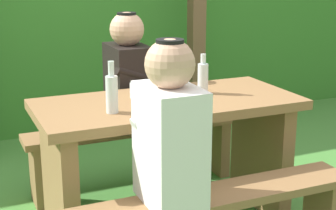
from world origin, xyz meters
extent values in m
cube|color=#377D29|center=(0.00, 2.20, 0.94)|extent=(6.40, 0.72, 1.89)
cube|color=brown|center=(0.92, 1.50, 0.99)|extent=(0.12, 0.12, 1.98)
cube|color=olive|center=(0.00, 0.00, 0.70)|extent=(1.40, 0.64, 0.05)
cube|color=olive|center=(-0.60, 0.00, 0.34)|extent=(0.08, 0.54, 0.68)
cube|color=olive|center=(0.60, 0.00, 0.34)|extent=(0.08, 0.54, 0.68)
cube|color=olive|center=(0.00, -0.55, 0.40)|extent=(1.40, 0.24, 0.04)
cube|color=olive|center=(0.00, 0.55, 0.40)|extent=(1.40, 0.24, 0.04)
cube|color=olive|center=(-0.62, 0.55, 0.19)|extent=(0.07, 0.22, 0.38)
cube|color=olive|center=(0.62, 0.55, 0.19)|extent=(0.07, 0.22, 0.38)
cube|color=white|center=(-0.23, -0.55, 0.68)|extent=(0.22, 0.34, 0.52)
sphere|color=tan|center=(-0.23, -0.55, 1.04)|extent=(0.21, 0.21, 0.21)
cylinder|color=black|center=(-0.23, -0.55, 1.13)|extent=(0.12, 0.12, 0.02)
cylinder|color=white|center=(-0.23, -0.41, 0.79)|extent=(0.25, 0.07, 0.15)
cube|color=black|center=(-0.03, 0.55, 0.68)|extent=(0.22, 0.34, 0.52)
sphere|color=tan|center=(-0.03, 0.55, 1.04)|extent=(0.21, 0.21, 0.21)
cylinder|color=black|center=(-0.03, 0.55, 1.13)|extent=(0.12, 0.12, 0.02)
cylinder|color=black|center=(-0.03, 0.41, 0.79)|extent=(0.25, 0.07, 0.15)
cylinder|color=silver|center=(-0.14, 0.11, 0.77)|extent=(0.07, 0.07, 0.08)
cylinder|color=silver|center=(0.23, 0.05, 0.81)|extent=(0.06, 0.06, 0.17)
cylinder|color=silver|center=(0.23, 0.05, 0.92)|extent=(0.03, 0.03, 0.06)
cylinder|color=silver|center=(-0.34, -0.11, 0.82)|extent=(0.06, 0.06, 0.18)
cylinder|color=silver|center=(-0.34, -0.11, 0.95)|extent=(0.03, 0.03, 0.07)
cube|color=black|center=(0.04, 0.04, 0.73)|extent=(0.13, 0.16, 0.01)
camera|label=1|loc=(-1.08, -2.47, 1.46)|focal=56.28mm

